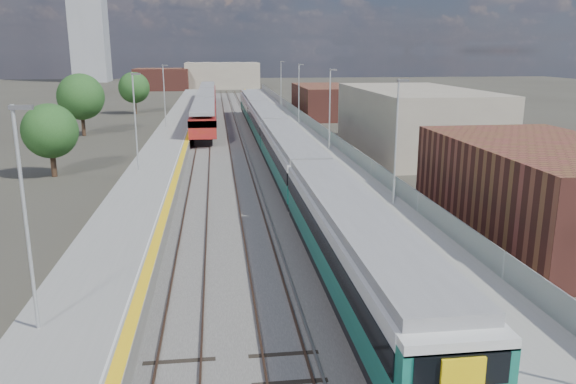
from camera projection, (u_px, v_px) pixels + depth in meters
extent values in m
plane|color=#47443A|center=(255.00, 147.00, 60.82)|extent=(320.00, 320.00, 0.00)
cube|color=#565451|center=(233.00, 143.00, 62.94)|extent=(10.50, 155.00, 0.06)
cube|color=#4C3323|center=(258.00, 139.00, 65.70)|extent=(0.07, 160.00, 0.14)
cube|color=#4C3323|center=(270.00, 139.00, 65.88)|extent=(0.07, 160.00, 0.14)
cube|color=#4C3323|center=(228.00, 139.00, 65.27)|extent=(0.07, 160.00, 0.14)
cube|color=#4C3323|center=(241.00, 139.00, 65.45)|extent=(0.07, 160.00, 0.14)
cube|color=#4C3323|center=(198.00, 140.00, 64.84)|extent=(0.07, 160.00, 0.14)
cube|color=#4C3323|center=(210.00, 140.00, 65.02)|extent=(0.07, 160.00, 0.14)
cube|color=gray|center=(255.00, 139.00, 65.66)|extent=(0.08, 160.00, 0.10)
cube|color=gray|center=(243.00, 139.00, 65.49)|extent=(0.08, 160.00, 0.10)
cube|color=slate|center=(299.00, 138.00, 63.75)|extent=(4.70, 155.00, 1.00)
cube|color=gray|center=(299.00, 133.00, 63.63)|extent=(4.70, 155.00, 0.03)
cube|color=yellow|center=(281.00, 134.00, 63.36)|extent=(0.40, 155.00, 0.01)
cube|color=gray|center=(318.00, 128.00, 63.75)|extent=(0.06, 155.00, 1.20)
cylinder|color=#9EA0A3|center=(396.00, 143.00, 33.53)|extent=(0.12, 0.12, 7.50)
cube|color=#4C4C4F|center=(403.00, 81.00, 32.67)|extent=(0.70, 0.18, 0.14)
cylinder|color=#9EA0A3|center=(330.00, 109.00, 52.77)|extent=(0.12, 0.12, 7.50)
cube|color=#4C4C4F|center=(333.00, 70.00, 51.91)|extent=(0.70, 0.18, 0.14)
cylinder|color=#9EA0A3|center=(299.00, 94.00, 72.01)|extent=(0.12, 0.12, 7.50)
cube|color=#4C4C4F|center=(301.00, 65.00, 71.15)|extent=(0.70, 0.18, 0.14)
cylinder|color=#9EA0A3|center=(281.00, 85.00, 91.25)|extent=(0.12, 0.12, 7.50)
cube|color=#4C4C4F|center=(282.00, 62.00, 90.39)|extent=(0.70, 0.18, 0.14)
cube|color=slate|center=(171.00, 140.00, 61.99)|extent=(4.30, 155.00, 1.00)
cube|color=gray|center=(171.00, 136.00, 61.87)|extent=(4.30, 155.00, 0.03)
cube|color=yellow|center=(188.00, 135.00, 62.10)|extent=(0.45, 155.00, 0.01)
cube|color=silver|center=(185.00, 135.00, 62.05)|extent=(0.08, 155.00, 0.01)
cylinder|color=#9EA0A3|center=(26.00, 222.00, 18.00)|extent=(0.12, 0.12, 7.50)
cube|color=#4C4C4F|center=(21.00, 107.00, 17.14)|extent=(0.70, 0.18, 0.14)
cylinder|color=#9EA0A3|center=(135.00, 122.00, 43.01)|extent=(0.12, 0.12, 7.50)
cube|color=#4C4C4F|center=(136.00, 74.00, 42.15)|extent=(0.70, 0.18, 0.14)
cylinder|color=#9EA0A3|center=(164.00, 96.00, 68.02)|extent=(0.12, 0.12, 7.50)
cube|color=#4C4C4F|center=(165.00, 65.00, 67.16)|extent=(0.70, 0.18, 0.14)
cube|color=brown|center=(545.00, 190.00, 31.13)|extent=(9.00, 16.00, 5.20)
cube|color=gray|center=(414.00, 121.00, 57.20)|extent=(11.00, 22.00, 6.40)
cube|color=brown|center=(324.00, 101.00, 88.77)|extent=(8.00, 18.00, 4.80)
cube|color=gray|center=(222.00, 75.00, 155.91)|extent=(20.00, 14.00, 7.00)
cube|color=brown|center=(162.00, 79.00, 149.30)|extent=(14.00, 12.00, 5.60)
cube|color=gray|center=(88.00, 20.00, 185.07)|extent=(11.00, 11.00, 40.00)
cube|color=black|center=(352.00, 274.00, 23.80)|extent=(2.80, 20.06, 0.47)
cube|color=#115C48|center=(353.00, 256.00, 23.60)|extent=(2.90, 20.06, 1.17)
cube|color=black|center=(353.00, 235.00, 23.37)|extent=(2.96, 20.06, 0.80)
cube|color=silver|center=(354.00, 220.00, 23.22)|extent=(2.90, 20.06, 0.49)
cube|color=gray|center=(354.00, 210.00, 23.11)|extent=(2.57, 20.06, 0.41)
cube|color=black|center=(290.00, 173.00, 43.58)|extent=(2.80, 20.06, 0.47)
cube|color=#115C48|center=(290.00, 162.00, 43.38)|extent=(2.90, 20.06, 1.17)
cube|color=black|center=(290.00, 151.00, 43.15)|extent=(2.96, 20.06, 0.80)
cube|color=silver|center=(290.00, 142.00, 43.00)|extent=(2.90, 20.06, 0.49)
cube|color=gray|center=(290.00, 137.00, 42.89)|extent=(2.57, 20.06, 0.41)
cube|color=black|center=(266.00, 135.00, 63.36)|extent=(2.80, 20.06, 0.47)
cube|color=#115C48|center=(266.00, 127.00, 63.16)|extent=(2.90, 20.06, 1.17)
cube|color=black|center=(266.00, 119.00, 62.93)|extent=(2.96, 20.06, 0.80)
cube|color=silver|center=(266.00, 114.00, 62.78)|extent=(2.90, 20.06, 0.49)
cube|color=gray|center=(266.00, 110.00, 62.67)|extent=(2.57, 20.06, 0.41)
cube|color=black|center=(254.00, 115.00, 83.14)|extent=(2.80, 20.06, 0.47)
cube|color=#115C48|center=(254.00, 109.00, 82.94)|extent=(2.90, 20.06, 1.17)
cube|color=black|center=(254.00, 103.00, 82.71)|extent=(2.96, 20.06, 0.80)
cube|color=silver|center=(253.00, 99.00, 82.56)|extent=(2.90, 20.06, 0.49)
cube|color=gray|center=(253.00, 96.00, 82.45)|extent=(2.57, 20.06, 0.41)
cube|color=black|center=(462.00, 371.00, 13.13)|extent=(2.37, 0.06, 0.82)
cube|color=black|center=(205.00, 132.00, 68.40)|extent=(1.99, 16.91, 0.69)
cube|color=maroon|center=(204.00, 118.00, 67.99)|extent=(2.93, 19.90, 2.09)
cube|color=black|center=(204.00, 114.00, 67.87)|extent=(3.00, 19.90, 0.73)
cube|color=gray|center=(204.00, 105.00, 67.61)|extent=(2.62, 19.90, 0.42)
cube|color=black|center=(207.00, 114.00, 88.02)|extent=(1.99, 16.91, 0.69)
cube|color=maroon|center=(206.00, 103.00, 87.61)|extent=(2.93, 19.90, 2.09)
cube|color=black|center=(206.00, 100.00, 87.49)|extent=(3.00, 19.90, 0.73)
cube|color=gray|center=(206.00, 93.00, 87.23)|extent=(2.62, 19.90, 0.42)
cube|color=black|center=(208.00, 102.00, 107.64)|extent=(1.99, 16.91, 0.69)
cube|color=maroon|center=(208.00, 94.00, 107.24)|extent=(2.93, 19.90, 2.09)
cube|color=black|center=(208.00, 91.00, 107.11)|extent=(3.00, 19.90, 0.73)
cube|color=gray|center=(207.00, 85.00, 106.85)|extent=(2.62, 19.90, 0.42)
cylinder|color=#382619|center=(53.00, 164.00, 46.14)|extent=(0.44, 0.44, 2.10)
sphere|color=#20481B|center=(50.00, 131.00, 45.47)|extent=(4.44, 4.44, 4.44)
cylinder|color=#382619|center=(83.00, 125.00, 68.31)|extent=(0.44, 0.44, 2.63)
sphere|color=#20481B|center=(81.00, 97.00, 67.48)|extent=(5.54, 5.54, 5.54)
cylinder|color=#382619|center=(135.00, 107.00, 92.26)|extent=(0.44, 0.44, 2.38)
sphere|color=#20481B|center=(134.00, 88.00, 91.50)|extent=(5.02, 5.02, 5.02)
cylinder|color=#382619|center=(419.00, 117.00, 80.40)|extent=(0.44, 0.44, 1.85)
sphere|color=#20481B|center=(420.00, 100.00, 79.81)|extent=(3.91, 3.91, 3.91)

